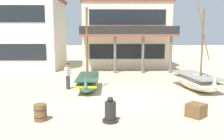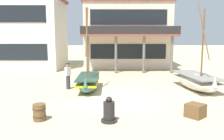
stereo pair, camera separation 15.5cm
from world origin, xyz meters
The scene contains 9 objects.
ground_plane centered at (0.00, 0.00, 0.00)m, with size 120.00×120.00×0.00m, color tan.
fishing_boat_near_left centered at (-1.50, 1.76, 0.53)m, with size 1.28×3.75×5.13m.
fishing_boat_centre_large centered at (5.40, 1.93, 0.54)m, with size 2.24×4.37×5.48m.
fisherman_by_hull centered at (-2.81, 2.08, 0.83)m, with size 0.39×0.42×1.68m.
capstan_winch centered at (-0.15, -3.80, 0.42)m, with size 0.66×0.66×1.05m.
wooden_barrel centered at (-3.01, -3.63, 0.35)m, with size 0.56×0.56×0.70m.
cargo_crate centered at (3.53, -3.27, 0.29)m, with size 0.70×0.70×0.58m, color brown.
harbor_building_main centered at (1.64, 13.38, 3.44)m, with size 9.08×8.57×6.86m.
harbor_building_annex centered at (-9.64, 12.14, 3.56)m, with size 9.46×6.84×7.09m.
Camera 2 is at (-0.08, -13.25, 3.55)m, focal length 39.04 mm.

